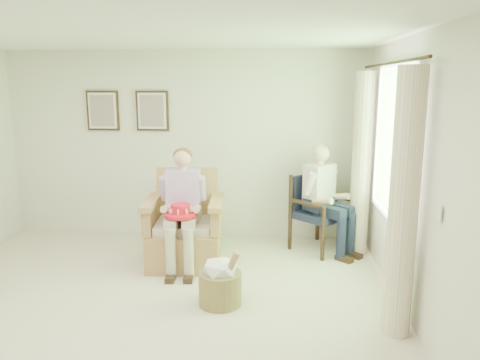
{
  "coord_description": "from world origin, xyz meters",
  "views": [
    {
      "loc": [
        1.23,
        -3.68,
        2.16
      ],
      "look_at": [
        0.84,
        1.63,
        1.05
      ],
      "focal_mm": 35.0,
      "sensor_mm": 36.0,
      "label": 1
    }
  ],
  "objects_px": {
    "wicker_armchair": "(186,234)",
    "person_dark": "(322,191)",
    "wood_armchair": "(320,209)",
    "red_hat": "(180,212)",
    "person_wicker": "(182,200)",
    "hatbox": "(220,281)"
  },
  "relations": [
    {
      "from": "wicker_armchair",
      "to": "person_dark",
      "type": "xyz_separation_m",
      "value": [
        1.68,
        0.5,
        0.45
      ]
    },
    {
      "from": "wood_armchair",
      "to": "red_hat",
      "type": "height_order",
      "value": "wood_armchair"
    },
    {
      "from": "person_dark",
      "to": "person_wicker",
      "type": "bearing_deg",
      "value": 154.51
    },
    {
      "from": "hatbox",
      "to": "wicker_armchair",
      "type": "bearing_deg",
      "value": 116.96
    },
    {
      "from": "wood_armchair",
      "to": "hatbox",
      "type": "distance_m",
      "value": 2.09
    },
    {
      "from": "red_hat",
      "to": "wood_armchair",
      "type": "bearing_deg",
      "value": 31.27
    },
    {
      "from": "hatbox",
      "to": "wood_armchair",
      "type": "bearing_deg",
      "value": 56.99
    },
    {
      "from": "wicker_armchair",
      "to": "red_hat",
      "type": "xyz_separation_m",
      "value": [
        0.02,
        -0.35,
        0.38
      ]
    },
    {
      "from": "person_dark",
      "to": "red_hat",
      "type": "xyz_separation_m",
      "value": [
        -1.66,
        -0.85,
        -0.07
      ]
    },
    {
      "from": "person_wicker",
      "to": "hatbox",
      "type": "xyz_separation_m",
      "value": [
        0.55,
        -0.93,
        -0.58
      ]
    },
    {
      "from": "person_wicker",
      "to": "wood_armchair",
      "type": "bearing_deg",
      "value": 22.04
    },
    {
      "from": "person_dark",
      "to": "red_hat",
      "type": "relative_size",
      "value": 3.76
    },
    {
      "from": "wood_armchair",
      "to": "person_wicker",
      "type": "xyz_separation_m",
      "value": [
        -1.68,
        -0.81,
        0.29
      ]
    },
    {
      "from": "wood_armchair",
      "to": "red_hat",
      "type": "distance_m",
      "value": 1.95
    },
    {
      "from": "wood_armchair",
      "to": "person_dark",
      "type": "relative_size",
      "value": 0.71
    },
    {
      "from": "wood_armchair",
      "to": "wicker_armchair",
      "type": "bearing_deg",
      "value": 154.9
    },
    {
      "from": "red_hat",
      "to": "hatbox",
      "type": "xyz_separation_m",
      "value": [
        0.53,
        -0.73,
        -0.49
      ]
    },
    {
      "from": "wicker_armchair",
      "to": "person_wicker",
      "type": "height_order",
      "value": "person_wicker"
    },
    {
      "from": "wicker_armchair",
      "to": "hatbox",
      "type": "relative_size",
      "value": 1.8
    },
    {
      "from": "person_wicker",
      "to": "hatbox",
      "type": "height_order",
      "value": "person_wicker"
    },
    {
      "from": "person_wicker",
      "to": "red_hat",
      "type": "height_order",
      "value": "person_wicker"
    },
    {
      "from": "red_hat",
      "to": "person_wicker",
      "type": "bearing_deg",
      "value": 94.69
    }
  ]
}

